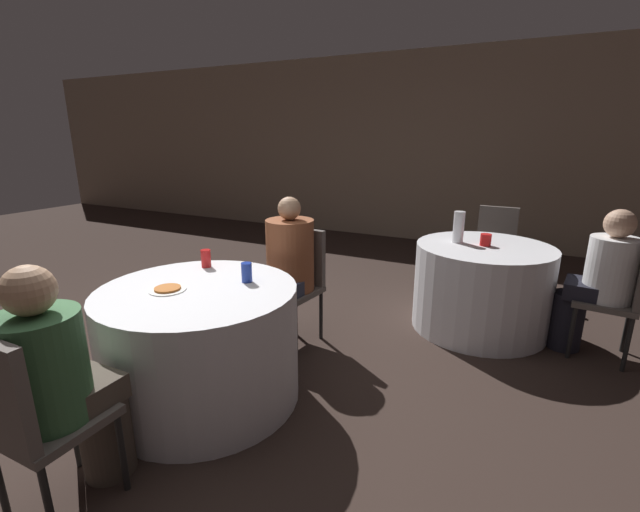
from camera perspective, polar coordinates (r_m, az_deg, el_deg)
ground_plane at (r=3.05m, az=-16.92°, el=-16.75°), size 16.00×16.00×0.00m
wall_back at (r=6.90m, az=11.50°, el=13.83°), size 16.00×0.06×2.80m
table_near at (r=2.79m, az=-15.59°, el=-11.28°), size 1.19×1.19×0.73m
table_far at (r=3.87m, az=20.67°, el=-3.93°), size 1.11×1.11×0.73m
chair_near_north at (r=3.40m, az=-2.97°, el=-2.54°), size 0.44×0.45×0.90m
chair_near_south at (r=2.17m, az=-34.49°, el=-16.77°), size 0.40×0.41×0.90m
chair_far_east at (r=3.75m, az=35.38°, el=-3.77°), size 0.45×0.44×0.90m
chair_far_north at (r=4.75m, az=22.29°, el=1.63°), size 0.40×0.41×0.90m
person_floral_shirt at (r=3.26m, az=-4.61°, el=-2.14°), size 0.39×0.52×1.17m
person_white_shirt at (r=3.74m, az=32.92°, el=-3.00°), size 0.50×0.35×1.11m
person_green_jacket at (r=2.22m, az=-30.91°, el=-14.39°), size 0.34×0.51×1.13m
pizza_plate_near at (r=2.67m, az=-19.64°, el=-4.17°), size 0.21×0.21×0.02m
soda_can_blue at (r=2.68m, az=-9.75°, el=-2.17°), size 0.07×0.07×0.12m
soda_can_red at (r=3.04m, az=-14.96°, el=-0.31°), size 0.07×0.07×0.12m
bottle_far at (r=3.78m, az=18.00°, el=3.70°), size 0.09×0.09×0.26m
cup_far at (r=3.76m, az=21.22°, el=2.02°), size 0.09×0.09×0.10m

